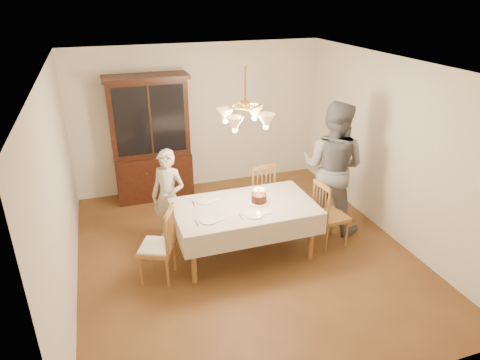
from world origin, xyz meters
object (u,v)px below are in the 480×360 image
object	(u,v)px
dining_table	(245,210)
birthday_cake	(259,199)
chair_far_side	(258,194)
china_hutch	(151,141)
elderly_woman	(168,197)

from	to	relation	value
dining_table	birthday_cake	world-z (taller)	birthday_cake
chair_far_side	dining_table	bearing A→B (deg)	-121.33
chair_far_side	china_hutch	bearing A→B (deg)	136.21
chair_far_side	elderly_woman	distance (m)	1.48
birthday_cake	china_hutch	bearing A→B (deg)	116.86
dining_table	elderly_woman	xyz separation A→B (m)	(-0.92, 0.69, 0.02)
china_hutch	chair_far_side	distance (m)	2.09
dining_table	birthday_cake	xyz separation A→B (m)	(0.21, 0.02, 0.13)
china_hutch	birthday_cake	xyz separation A→B (m)	(1.13, -2.24, -0.22)
dining_table	chair_far_side	distance (m)	1.04
chair_far_side	elderly_woman	size ratio (longest dim) A/B	0.71
china_hutch	elderly_woman	size ratio (longest dim) A/B	1.53
elderly_woman	dining_table	bearing A→B (deg)	1.93
china_hutch	chair_far_side	xyz separation A→B (m)	(1.45, -1.39, -0.60)
chair_far_side	elderly_woman	bearing A→B (deg)	-172.92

